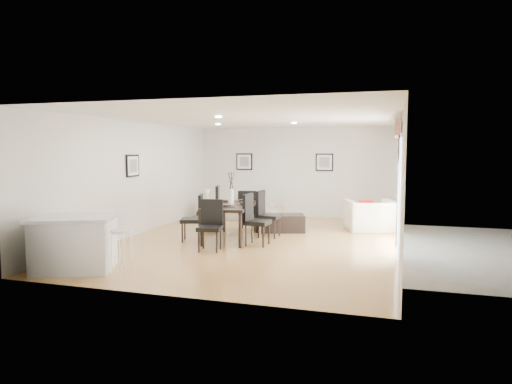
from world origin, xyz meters
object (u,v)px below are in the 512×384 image
(sofa, at_px, (249,210))
(dining_chair_efar, at_px, (265,211))
(dining_chair_foot, at_px, (248,208))
(coffee_table, at_px, (282,223))
(dining_chair_head, at_px, (211,222))
(side_table, at_px, (208,210))
(dining_table, at_px, (231,208))
(dining_chair_wnear, at_px, (196,215))
(dining_chair_wfar, at_px, (212,207))
(armchair, at_px, (370,216))
(kitchen_island, at_px, (74,243))
(dining_chair_enear, at_px, (253,217))
(bar_stool, at_px, (121,236))

(sofa, xyz_separation_m, dining_chair_efar, (1.16, -2.39, 0.32))
(dining_chair_foot, relative_size, coffee_table, 0.95)
(dining_chair_head, relative_size, side_table, 1.93)
(sofa, bearing_deg, dining_table, 98.16)
(dining_chair_wnear, relative_size, dining_chair_wfar, 0.90)
(armchair, xyz_separation_m, coffee_table, (-2.08, -0.72, -0.17))
(armchair, xyz_separation_m, dining_chair_wfar, (-3.63, -1.49, 0.26))
(dining_table, relative_size, dining_chair_foot, 1.97)
(dining_table, bearing_deg, sofa, 93.96)
(dining_table, relative_size, side_table, 3.75)
(dining_table, height_order, kitchen_island, kitchen_island)
(dining_chair_wfar, distance_m, dining_chair_enear, 1.65)
(sofa, relative_size, dining_chair_head, 1.90)
(dining_chair_head, bearing_deg, dining_chair_enear, 37.22)
(dining_table, bearing_deg, bar_stool, -107.64)
(dining_chair_wfar, xyz_separation_m, bar_stool, (-0.03, -3.80, -0.01))
(kitchen_island, bearing_deg, dining_chair_foot, 48.57)
(sofa, xyz_separation_m, armchair, (3.46, -0.87, 0.10))
(sofa, xyz_separation_m, bar_stool, (-0.20, -6.16, 0.35))
(armchair, relative_size, dining_chair_foot, 1.17)
(dining_chair_wfar, distance_m, dining_chair_head, 1.81)
(sofa, relative_size, dining_chair_foot, 1.92)
(kitchen_island, bearing_deg, armchair, 27.62)
(armchair, bearing_deg, dining_chair_head, 26.79)
(dining_chair_efar, height_order, dining_chair_head, dining_chair_efar)
(dining_chair_foot, distance_m, side_table, 2.24)
(dining_chair_enear, xyz_separation_m, dining_chair_efar, (0.00, 0.95, -0.01))
(dining_table, bearing_deg, kitchen_island, -121.71)
(coffee_table, distance_m, bar_stool, 4.85)
(dining_chair_enear, xyz_separation_m, bar_stool, (-1.36, -2.82, 0.02))
(dining_chair_wnear, height_order, kitchen_island, dining_chair_wnear)
(dining_chair_head, distance_m, kitchen_island, 2.65)
(dining_chair_enear, relative_size, dining_chair_head, 1.07)
(dining_chair_efar, bearing_deg, dining_chair_wnear, 127.96)
(dining_table, relative_size, coffee_table, 1.87)
(sofa, bearing_deg, kitchen_island, 78.20)
(sofa, height_order, dining_chair_wnear, dining_chair_wnear)
(dining_chair_wfar, xyz_separation_m, dining_chair_foot, (0.68, 0.68, -0.08))
(dining_chair_wnear, distance_m, dining_chair_efar, 1.63)
(kitchen_island, bearing_deg, dining_chair_head, 31.48)
(dining_table, bearing_deg, dining_chair_enear, -40.96)
(dining_chair_efar, distance_m, bar_stool, 4.01)
(coffee_table, height_order, side_table, side_table)
(dining_chair_wnear, xyz_separation_m, bar_stool, (-0.02, -2.85, 0.05))
(dining_chair_wnear, height_order, dining_chair_efar, dining_chair_efar)
(dining_chair_foot, bearing_deg, coffee_table, 176.85)
(dining_chair_efar, xyz_separation_m, coffee_table, (0.22, 0.79, -0.39))
(dining_chair_wnear, relative_size, kitchen_island, 0.65)
(dining_chair_head, bearing_deg, dining_chair_wnear, 123.10)
(kitchen_island, distance_m, bar_stool, 0.93)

